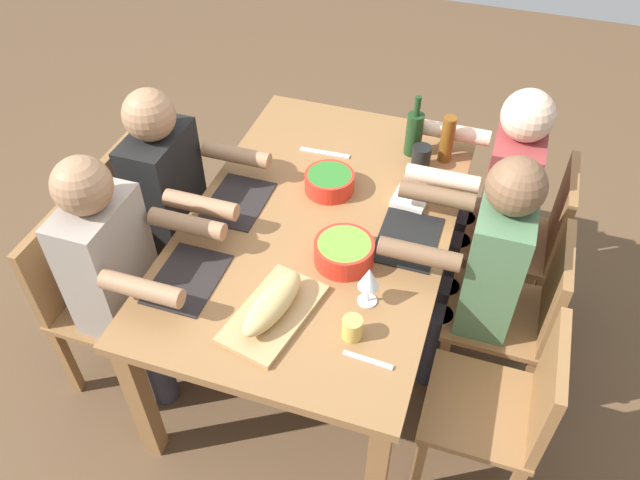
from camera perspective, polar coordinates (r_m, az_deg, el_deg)
ground_plane at (r=3.08m, az=0.00°, el=-8.42°), size 8.00×8.00×0.00m
dining_table at (r=2.59m, az=0.00°, el=0.47°), size 1.66×1.04×0.74m
chair_far_center at (r=2.66m, az=17.58°, el=-6.22°), size 0.40×0.40×0.85m
diner_far_center at (r=2.50m, az=14.51°, el=-2.16°), size 0.41×0.53×1.20m
chair_near_right at (r=2.77m, az=-19.99°, el=-4.63°), size 0.40×0.40×0.85m
diner_near_right at (r=2.52m, az=-17.75°, el=-2.48°), size 0.41×0.53×1.20m
chair_far_right at (r=2.38m, az=16.54°, el=-14.34°), size 0.40×0.40×0.85m
chair_near_center at (r=3.01m, az=-15.41°, el=1.49°), size 0.40×0.40×0.85m
diner_near_center at (r=2.79m, az=-12.99°, el=3.96°), size 0.41×0.53×1.20m
chair_far_left at (r=2.99m, az=18.39°, el=0.26°), size 0.40×0.40×0.85m
diner_far_left at (r=2.84m, az=15.73°, el=4.19°), size 0.41×0.53×1.20m
serving_bowl_salad at (r=2.34m, az=2.19°, el=-0.99°), size 0.23×0.23×0.09m
serving_bowl_greens at (r=2.65m, az=0.86°, el=5.36°), size 0.21×0.21×0.08m
cutting_board at (r=2.20m, az=-4.20°, el=-6.66°), size 0.44×0.30×0.02m
bread_loaf at (r=2.15m, az=-4.27°, el=-5.73°), size 0.34×0.17×0.09m
wine_bottle at (r=2.86m, az=8.52°, el=9.59°), size 0.08×0.08×0.29m
beer_bottle at (r=2.84m, az=11.43°, el=8.93°), size 0.06×0.06×0.22m
wine_glass at (r=2.16m, az=4.45°, el=-3.56°), size 0.08×0.08×0.17m
placemat_far_center at (r=2.48m, az=7.95°, el=0.08°), size 0.32×0.23×0.01m
placemat_near_right at (r=2.36m, az=-11.90°, el=-3.44°), size 0.32×0.23×0.01m
cup_far_right at (r=2.11m, az=2.94°, el=-7.95°), size 0.07×0.07×0.08m
fork_far_right at (r=2.09m, az=4.36°, el=-10.78°), size 0.03×0.17×0.01m
placemat_near_center at (r=2.64m, az=-7.47°, el=3.48°), size 0.32×0.23×0.01m
cup_far_left at (r=2.80m, az=9.13°, el=7.38°), size 0.08×0.08×0.11m
fork_far_left at (r=2.71m, az=9.40°, el=4.51°), size 0.04×0.17×0.01m
carving_knife at (r=2.88m, az=0.43°, el=7.89°), size 0.03×0.23×0.01m
napkin_stack at (r=2.64m, az=8.20°, el=3.71°), size 0.15×0.15×0.02m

